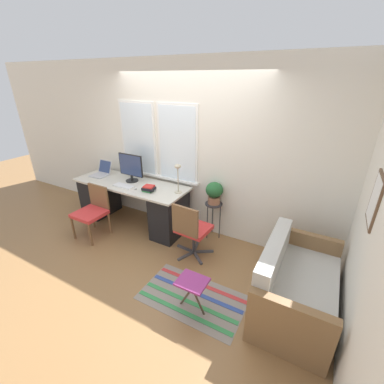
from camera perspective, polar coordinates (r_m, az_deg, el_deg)
name	(u,v)px	position (r m, az deg, el deg)	size (l,w,h in m)	color
ground_plane	(163,247)	(4.10, -6.40, -12.03)	(14.00, 14.00, 0.00)	olive
wall_back_with_window	(187,150)	(4.13, -1.17, 9.27)	(9.00, 0.12, 2.70)	white
wall_right_with_picture	(374,204)	(2.90, 35.42, -2.10)	(0.08, 9.00, 2.70)	white
desk	(132,202)	(4.62, -13.17, -2.18)	(2.05, 0.71, 0.77)	beige
laptop	(101,172)	(5.00, -19.51, 4.18)	(0.29, 0.33, 0.25)	#B7B7BC
monitor	(131,167)	(4.48, -13.43, 5.35)	(0.48, 0.22, 0.48)	black
keyboard	(124,186)	(4.37, -14.97, 1.32)	(0.36, 0.15, 0.02)	silver
mouse	(136,188)	(4.20, -12.40, 0.78)	(0.04, 0.06, 0.03)	silver
desk_lamp	(178,172)	(3.89, -3.17, 4.37)	(0.12, 0.12, 0.46)	#BCB299
book_stack	(149,188)	(4.09, -9.61, 0.78)	(0.20, 0.17, 0.09)	green
desk_chair_wooden	(92,210)	(4.45, -21.27, -3.78)	(0.46, 0.47, 0.83)	brown
office_chair_swivel	(191,229)	(3.65, -0.17, -8.19)	(0.56, 0.57, 0.87)	#47474C
couch_loveseat	(294,287)	(3.23, 21.69, -19.11)	(0.75, 1.33, 0.81)	beige
plant_stand	(214,207)	(4.06, 4.84, -3.38)	(0.27, 0.27, 0.61)	#333338
potted_plant	(214,192)	(3.95, 4.97, 0.03)	(0.27, 0.27, 0.35)	#9E6B4C
floor_rug_striped	(192,297)	(3.32, 0.10, -22.38)	(1.23, 0.70, 0.01)	gray
folding_stool	(192,285)	(2.95, 0.04, -19.87)	(0.32, 0.27, 0.42)	#93337A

